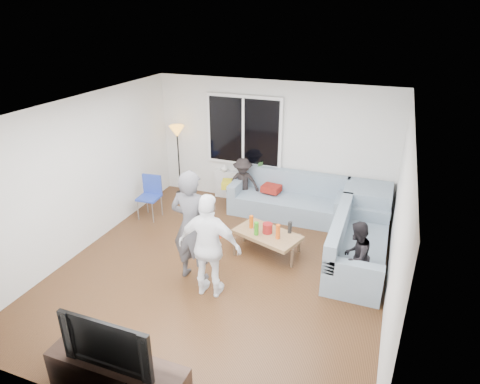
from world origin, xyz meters
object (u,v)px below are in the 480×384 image
at_px(sofa_right_section, 359,243).
at_px(television, 112,339).
at_px(sofa_back_section, 288,196).
at_px(player_right, 209,247).
at_px(side_chair, 149,198).
at_px(coffee_table, 267,243).
at_px(floor_lamp, 179,161).
at_px(player_left, 192,227).
at_px(tv_console, 118,376).
at_px(spectator_right, 355,257).
at_px(spectator_back, 243,183).

distance_m(sofa_right_section, television, 4.05).
relative_size(sofa_back_section, player_right, 1.45).
xyz_separation_m(side_chair, player_right, (2.13, -1.77, 0.36)).
relative_size(side_chair, television, 0.81).
relative_size(coffee_table, floor_lamp, 0.71).
bearing_deg(sofa_right_section, player_right, 127.48).
relative_size(player_left, television, 1.68).
relative_size(coffee_table, tv_console, 0.69).
bearing_deg(spectator_right, floor_lamp, -98.84).
bearing_deg(coffee_table, sofa_right_section, 6.38).
relative_size(floor_lamp, player_left, 0.87).
bearing_deg(floor_lamp, coffee_table, -33.65).
bearing_deg(side_chair, spectator_back, 30.55).
bearing_deg(coffee_table, spectator_right, -17.49).
bearing_deg(sofa_right_section, spectator_back, 61.02).
height_order(sofa_right_section, side_chair, side_chair).
height_order(side_chair, floor_lamp, floor_lamp).
distance_m(sofa_right_section, player_right, 2.47).
distance_m(coffee_table, spectator_right, 1.60).
relative_size(side_chair, floor_lamp, 0.55).
relative_size(player_right, spectator_right, 1.44).
bearing_deg(spectator_back, sofa_right_section, -42.39).
xyz_separation_m(sofa_right_section, spectator_right, (0.00, -0.63, 0.13)).
xyz_separation_m(player_left, television, (0.19, -2.20, -0.15)).
xyz_separation_m(sofa_back_section, floor_lamp, (-2.54, 0.20, 0.36)).
relative_size(sofa_right_section, spectator_right, 1.81).
bearing_deg(television, player_right, 83.36).
bearing_deg(sofa_back_section, sofa_right_section, -41.54).
bearing_deg(sofa_back_section, floor_lamp, 175.50).
distance_m(player_right, tv_console, 2.02).
relative_size(coffee_table, spectator_right, 0.99).
bearing_deg(player_left, sofa_right_section, -151.52).
bearing_deg(tv_console, coffee_table, 78.20).
bearing_deg(television, side_chair, 117.29).
height_order(floor_lamp, player_left, player_left).
distance_m(sofa_back_section, coffee_table, 1.54).
relative_size(player_left, player_right, 1.13).
height_order(floor_lamp, player_right, player_right).
relative_size(sofa_right_section, player_left, 1.12).
bearing_deg(spectator_right, tv_console, -18.44).
bearing_deg(sofa_back_section, side_chair, -157.10).
bearing_deg(floor_lamp, tv_console, -69.00).
xyz_separation_m(player_left, spectator_back, (-0.15, 2.60, -0.35)).
distance_m(coffee_table, player_right, 1.52).
bearing_deg(sofa_right_section, television, 147.65).
distance_m(side_chair, spectator_back, 1.92).
height_order(sofa_back_section, tv_console, sofa_back_section).
bearing_deg(player_left, player_right, 147.65).
bearing_deg(player_right, spectator_right, -159.58).
xyz_separation_m(floor_lamp, player_left, (1.72, -2.77, 0.11)).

